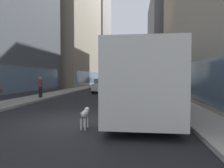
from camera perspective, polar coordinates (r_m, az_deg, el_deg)
The scene contains 14 objects.
ground_plane at distance 43.15m, azimuth 3.24°, elevation -0.31°, with size 120.00×120.00×0.00m, color #232326.
sidewalk_left at distance 43.86m, azimuth -4.21°, elevation -0.18°, with size 2.40×110.00×0.15m, color #9E9991.
sidewalk_right at distance 43.18m, azimuth 10.81°, elevation -0.25°, with size 2.40×110.00×0.15m, color #ADA89E.
building_left_far at distance 67.82m, azimuth -6.18°, elevation 17.55°, with size 11.16×18.75×39.74m.
building_right_far at distance 49.07m, azimuth 17.89°, elevation 11.36°, with size 11.97×20.67×19.59m.
transit_bus at distance 11.39m, azimuth 7.78°, elevation 1.65°, with size 2.78×11.53×3.05m.
car_grey_wagon at distance 55.37m, azimuth 6.90°, elevation 1.08°, with size 1.80×4.59×1.62m.
car_silver_sedan at distance 38.46m, azimuth -1.37°, elevation 0.61°, with size 1.83×3.99×1.62m.
car_white_van at distance 23.39m, azimuth -2.63°, elevation -0.40°, with size 1.79×4.55×1.62m.
car_red_coupe at distance 46.14m, azimuth 4.96°, elevation 0.87°, with size 1.81×4.41×1.62m.
car_black_suv at distance 55.57m, azimuth 1.12°, elevation 1.10°, with size 1.87×4.40×1.62m.
dalmatian_dog at distance 7.37m, azimuth -7.70°, elevation -8.52°, with size 0.22×0.96×0.72m.
pedestrian_in_coat at distance 17.42m, azimuth -19.70°, elevation -0.80°, with size 0.34×0.34×1.69m.
traffic_light_near at distance 11.99m, azimuth 17.88°, elevation 4.74°, with size 0.24×0.41×3.40m.
Camera 1 is at (2.58, -8.03, 1.88)m, focal length 32.14 mm.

